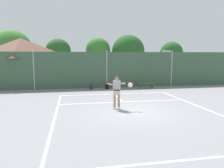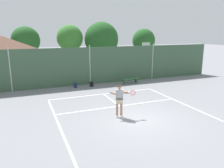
{
  "view_description": "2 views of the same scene",
  "coord_description": "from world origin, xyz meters",
  "px_view_note": "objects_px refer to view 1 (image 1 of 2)",
  "views": [
    {
      "loc": [
        -3.25,
        -10.83,
        2.97
      ],
      "look_at": [
        -0.74,
        2.46,
        1.2
      ],
      "focal_mm": 34.51,
      "sensor_mm": 36.0,
      "label": 1
    },
    {
      "loc": [
        -5.55,
        -9.83,
        4.67
      ],
      "look_at": [
        0.34,
        4.62,
        0.95
      ],
      "focal_mm": 35.42,
      "sensor_mm": 36.0,
      "label": 2
    }
  ],
  "objects_px": {
    "backpack_black": "(107,87)",
    "courtside_bench": "(146,84)",
    "tennis_player": "(117,89)",
    "tennis_ball": "(143,102)",
    "basketball_hoop": "(166,62)",
    "backpack_navy": "(91,87)"
  },
  "relations": [
    {
      "from": "basketball_hoop",
      "to": "backpack_black",
      "type": "relative_size",
      "value": 7.67
    },
    {
      "from": "basketball_hoop",
      "to": "backpack_navy",
      "type": "distance_m",
      "value": 8.71
    },
    {
      "from": "tennis_player",
      "to": "courtside_bench",
      "type": "distance_m",
      "value": 8.37
    },
    {
      "from": "tennis_ball",
      "to": "backpack_black",
      "type": "xyz_separation_m",
      "value": [
        -1.38,
        5.97,
        0.16
      ]
    },
    {
      "from": "backpack_black",
      "to": "tennis_ball",
      "type": "bearing_deg",
      "value": -76.96
    },
    {
      "from": "tennis_ball",
      "to": "courtside_bench",
      "type": "height_order",
      "value": "courtside_bench"
    },
    {
      "from": "tennis_player",
      "to": "tennis_ball",
      "type": "xyz_separation_m",
      "value": [
        2.04,
        1.44,
        -1.08
      ]
    },
    {
      "from": "courtside_bench",
      "to": "backpack_navy",
      "type": "bearing_deg",
      "value": 175.71
    },
    {
      "from": "basketball_hoop",
      "to": "tennis_player",
      "type": "xyz_separation_m",
      "value": [
        -7.39,
        -9.77,
        -1.2
      ]
    },
    {
      "from": "backpack_black",
      "to": "courtside_bench",
      "type": "xyz_separation_m",
      "value": [
        3.64,
        -0.27,
        0.17
      ]
    },
    {
      "from": "basketball_hoop",
      "to": "tennis_player",
      "type": "relative_size",
      "value": 1.91
    },
    {
      "from": "tennis_ball",
      "to": "tennis_player",
      "type": "bearing_deg",
      "value": -144.74
    },
    {
      "from": "backpack_black",
      "to": "courtside_bench",
      "type": "bearing_deg",
      "value": -4.21
    },
    {
      "from": "basketball_hoop",
      "to": "backpack_black",
      "type": "distance_m",
      "value": 7.44
    },
    {
      "from": "backpack_navy",
      "to": "backpack_black",
      "type": "xyz_separation_m",
      "value": [
        1.42,
        -0.11,
        0.0
      ]
    },
    {
      "from": "basketball_hoop",
      "to": "backpack_black",
      "type": "xyz_separation_m",
      "value": [
        -6.73,
        -2.36,
        -2.12
      ]
    },
    {
      "from": "tennis_player",
      "to": "tennis_ball",
      "type": "distance_m",
      "value": 2.72
    },
    {
      "from": "tennis_player",
      "to": "backpack_navy",
      "type": "xyz_separation_m",
      "value": [
        -0.76,
        7.52,
        -0.92
      ]
    },
    {
      "from": "backpack_navy",
      "to": "basketball_hoop",
      "type": "bearing_deg",
      "value": 15.43
    },
    {
      "from": "tennis_ball",
      "to": "backpack_navy",
      "type": "distance_m",
      "value": 6.69
    },
    {
      "from": "backpack_black",
      "to": "tennis_player",
      "type": "bearing_deg",
      "value": -95.08
    },
    {
      "from": "tennis_ball",
      "to": "backpack_navy",
      "type": "bearing_deg",
      "value": 114.72
    }
  ]
}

